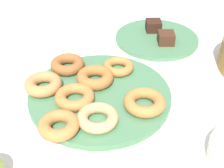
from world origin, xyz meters
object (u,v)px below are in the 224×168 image
at_px(donut_0, 98,118).
at_px(donut_1, 144,102).
at_px(brownie_far, 166,38).
at_px(donut_2, 95,77).
at_px(donut_5, 118,67).
at_px(donut_3, 43,84).
at_px(donut_7, 59,125).
at_px(donut_6, 67,64).
at_px(donut_plate, 100,94).
at_px(donut_4, 75,97).
at_px(brownie_near, 153,26).
at_px(cake_plate, 157,38).

distance_m(donut_0, donut_1, 0.11).
xyz_separation_m(donut_0, brownie_far, (-0.39, 0.08, 0.00)).
relative_size(donut_1, donut_2, 1.02).
height_order(donut_1, donut_5, donut_1).
xyz_separation_m(donut_0, donut_1, (-0.08, 0.08, 0.00)).
distance_m(donut_3, donut_7, 0.15).
bearing_deg(donut_6, donut_plate, 58.84).
bearing_deg(donut_4, brownie_far, 155.70).
height_order(donut_1, brownie_near, brownie_near).
distance_m(donut_4, donut_7, 0.09).
bearing_deg(donut_2, donut_0, 22.01).
bearing_deg(donut_1, donut_2, -112.27).
bearing_deg(donut_1, brownie_near, -172.15).
bearing_deg(donut_6, donut_5, 104.34).
distance_m(donut_4, brownie_far, 0.37).
xyz_separation_m(donut_1, donut_3, (0.01, -0.24, 0.00)).
bearing_deg(brownie_far, cake_plate, -135.00).
relative_size(donut_plate, donut_4, 3.76).
height_order(donut_0, cake_plate, donut_0).
height_order(donut_4, donut_6, donut_6).
height_order(donut_1, donut_2, donut_2).
relative_size(donut_7, brownie_near, 1.72).
height_order(donut_3, donut_5, donut_3).
bearing_deg(donut_plate, donut_7, -14.93).
distance_m(donut_4, donut_5, 0.16).
bearing_deg(donut_2, donut_plate, 35.22).
relative_size(donut_2, donut_5, 1.14).
height_order(donut_5, cake_plate, donut_5).
bearing_deg(brownie_near, brownie_far, 36.03).
bearing_deg(donut_3, donut_5, 131.05).
distance_m(donut_5, brownie_far, 0.21).
distance_m(donut_plate, donut_4, 0.07).
height_order(donut_2, donut_3, same).
relative_size(donut_5, cake_plate, 0.31).
relative_size(donut_0, brownie_near, 1.78).
bearing_deg(donut_6, brownie_near, 149.63).
xyz_separation_m(donut_6, cake_plate, (-0.25, 0.19, -0.02)).
xyz_separation_m(donut_4, cake_plate, (-0.37, 0.12, -0.02)).
height_order(donut_3, donut_4, donut_3).
bearing_deg(brownie_near, donut_4, -13.86).
bearing_deg(donut_1, donut_4, -79.68).
height_order(donut_0, donut_5, donut_0).
bearing_deg(brownie_far, donut_2, -27.76).
height_order(donut_0, donut_6, donut_6).
xyz_separation_m(donut_plate, brownie_near, (-0.36, 0.06, 0.02)).
distance_m(donut_plate, donut_1, 0.12).
xyz_separation_m(donut_6, brownie_near, (-0.29, 0.17, 0.00)).
bearing_deg(brownie_near, donut_plate, -9.22).
distance_m(donut_1, donut_5, 0.16).
bearing_deg(donut_7, donut_5, 167.50).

